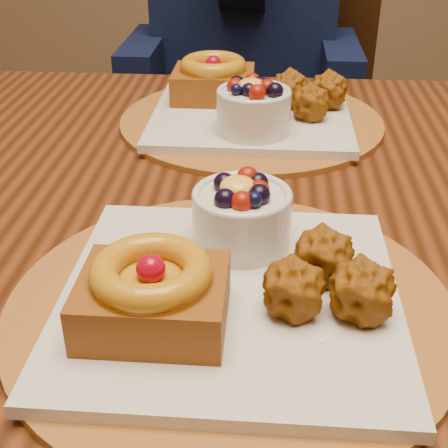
% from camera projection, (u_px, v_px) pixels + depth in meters
% --- Properties ---
extents(dining_table, '(1.60, 0.90, 0.76)m').
position_uv_depth(dining_table, '(242.00, 248.00, 0.76)').
color(dining_table, black).
rests_on(dining_table, ground).
extents(place_setting_near, '(0.38, 0.38, 0.09)m').
position_uv_depth(place_setting_near, '(227.00, 281.00, 0.52)').
color(place_setting_near, brown).
rests_on(place_setting_near, dining_table).
extents(place_setting_far, '(0.38, 0.38, 0.09)m').
position_uv_depth(place_setting_far, '(249.00, 106.00, 0.89)').
color(place_setting_far, brown).
rests_on(place_setting_far, dining_table).
extents(chair_far, '(0.50, 0.50, 0.93)m').
position_uv_depth(chair_far, '(274.00, 131.00, 1.53)').
color(chair_far, black).
rests_on(chair_far, ground).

